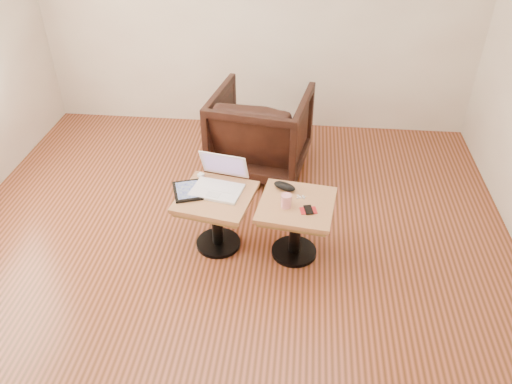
# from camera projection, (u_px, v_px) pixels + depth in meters

# --- Properties ---
(room_shell) EXTENTS (4.52, 4.52, 2.71)m
(room_shell) POSITION_uv_depth(u_px,v_px,m) (219.00, 96.00, 3.04)
(room_shell) COLOR #502A13
(room_shell) RESTS_ON ground
(side_table_left) EXTENTS (0.62, 0.62, 0.48)m
(side_table_left) POSITION_uv_depth(u_px,v_px,m) (216.00, 208.00, 3.75)
(side_table_left) COLOR black
(side_table_left) RESTS_ON ground
(side_table_right) EXTENTS (0.59, 0.59, 0.48)m
(side_table_right) POSITION_uv_depth(u_px,v_px,m) (296.00, 216.00, 3.67)
(side_table_right) COLOR black
(side_table_right) RESTS_ON ground
(laptop) EXTENTS (0.42, 0.41, 0.25)m
(laptop) POSITION_uv_depth(u_px,v_px,m) (219.00, 182.00, 3.73)
(laptop) COLOR white
(laptop) RESTS_ON side_table_left
(tablet) EXTENTS (0.28, 0.32, 0.02)m
(tablet) POSITION_uv_depth(u_px,v_px,m) (188.00, 191.00, 3.71)
(tablet) COLOR black
(tablet) RESTS_ON side_table_left
(charging_adapter) EXTENTS (0.06, 0.06, 0.02)m
(charging_adapter) POSITION_uv_depth(u_px,v_px,m) (201.00, 175.00, 3.87)
(charging_adapter) COLOR white
(charging_adapter) RESTS_ON side_table_left
(glasses_case) EXTENTS (0.19, 0.15, 0.06)m
(glasses_case) POSITION_uv_depth(u_px,v_px,m) (285.00, 186.00, 3.72)
(glasses_case) COLOR black
(glasses_case) RESTS_ON side_table_right
(striped_cup) EXTENTS (0.09, 0.09, 0.10)m
(striped_cup) POSITION_uv_depth(u_px,v_px,m) (286.00, 201.00, 3.54)
(striped_cup) COLOR #D4324D
(striped_cup) RESTS_ON side_table_right
(earbuds_tangle) EXTENTS (0.07, 0.05, 0.01)m
(earbuds_tangle) POSITION_uv_depth(u_px,v_px,m) (301.00, 197.00, 3.65)
(earbuds_tangle) COLOR white
(earbuds_tangle) RESTS_ON side_table_right
(phone_on_sleeve) EXTENTS (0.13, 0.11, 0.01)m
(phone_on_sleeve) POSITION_uv_depth(u_px,v_px,m) (308.00, 210.00, 3.52)
(phone_on_sleeve) COLOR #A40620
(phone_on_sleeve) RESTS_ON side_table_right
(armchair) EXTENTS (0.98, 1.00, 0.79)m
(armchair) POSITION_uv_depth(u_px,v_px,m) (261.00, 131.00, 4.66)
(armchair) COLOR black
(armchair) RESTS_ON ground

